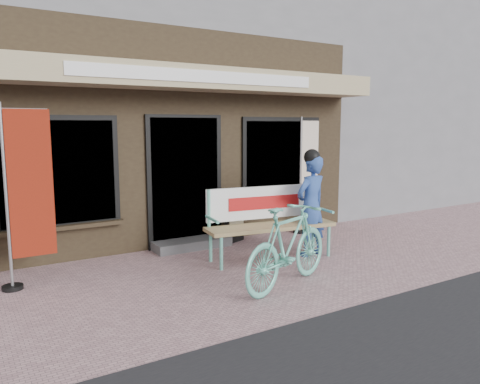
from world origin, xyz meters
TOP-DOWN VIEW (x-y plane):
  - ground at (0.00, 0.00)m, footprint 70.00×70.00m
  - storefront at (0.00, 4.96)m, footprint 7.00×6.77m
  - neighbor_right_near at (8.50, 5.50)m, footprint 10.00×7.00m
  - bench at (0.77, 0.66)m, footprint 2.06×0.80m
  - person at (1.41, 0.40)m, footprint 0.63×0.47m
  - bicycle at (0.22, -0.57)m, footprint 1.81×1.05m
  - nobori_red at (-2.54, 1.13)m, footprint 0.67×0.25m
  - nobori_cream at (2.44, 1.74)m, footprint 0.65×0.28m
  - menu_stand at (0.81, 1.73)m, footprint 0.45×0.25m

SIDE VIEW (x-z plane):
  - ground at x=0.00m, z-range 0.00..0.00m
  - menu_stand at x=0.81m, z-range 0.01..0.92m
  - bicycle at x=0.22m, z-range 0.00..1.05m
  - bench at x=0.77m, z-range 0.09..1.18m
  - person at x=1.41m, z-range -0.01..1.65m
  - nobori_cream at x=2.44m, z-range 0.03..2.21m
  - nobori_red at x=-2.54m, z-range 0.04..2.34m
  - neighbor_right_near at x=8.50m, z-range 0.00..5.60m
  - storefront at x=0.00m, z-range -0.01..5.99m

